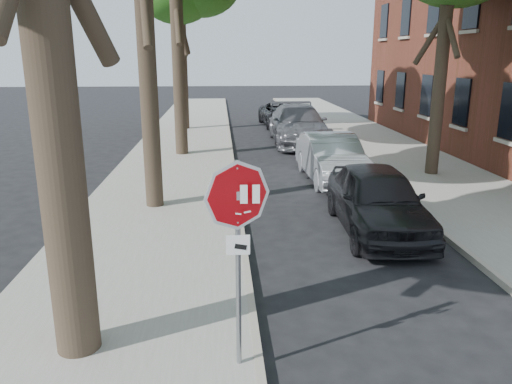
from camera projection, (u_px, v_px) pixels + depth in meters
ground at (294, 368)px, 6.36m from camera, size 120.00×120.00×0.00m
sidewalk_left at (175, 166)px, 17.71m from camera, size 4.00×55.00×0.12m
sidewalk_right at (409, 162)px, 18.30m from camera, size 4.00×55.00×0.12m
curb_left at (233, 165)px, 17.86m from camera, size 0.12×55.00×0.13m
curb_right at (354, 163)px, 18.16m from camera, size 0.12×55.00×0.13m
stop_sign at (238, 226)px, 5.77m from camera, size 0.76×0.34×2.61m
car_a at (377, 199)px, 11.15m from camera, size 1.92×4.43×1.49m
car_b at (332, 158)px, 15.68m from camera, size 1.67×4.48×1.46m
car_c at (298, 125)px, 22.31m from camera, size 2.46×5.86×1.69m
car_d at (283, 114)px, 27.75m from camera, size 2.46×4.89×1.33m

